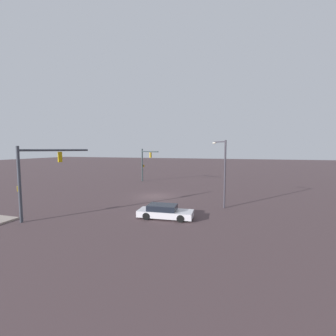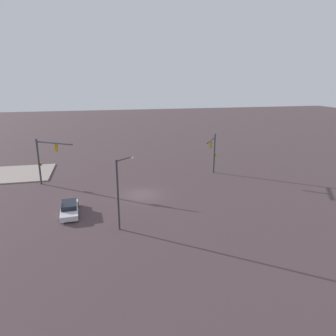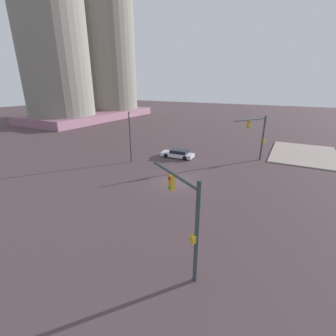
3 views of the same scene
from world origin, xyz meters
name	(u,v)px [view 1 (image 1 of 3)]	position (x,y,z in m)	size (l,w,h in m)	color
ground_plane	(155,196)	(0.00, 0.00, 0.00)	(226.78, 226.78, 0.00)	#4A393C
traffic_signal_near_corner	(145,160)	(-11.79, -6.28, 3.97)	(3.15, 4.30, 6.17)	#313E41
traffic_signal_opposite_side	(35,171)	(12.17, -6.51, 4.26)	(5.04, 3.62, 6.42)	#393E48
streetlamp_curved_arm	(223,168)	(3.23, 8.75, 4.15)	(1.94, 1.68, 7.06)	#3B3740
sedan_car_approaching	(165,212)	(8.52, 4.01, 0.58)	(2.14, 4.99, 1.21)	silver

